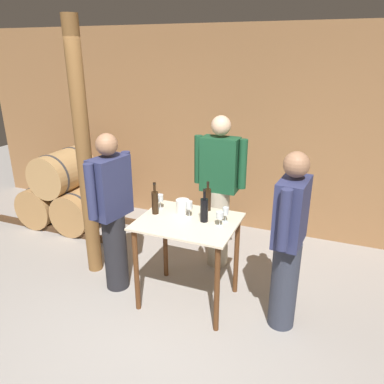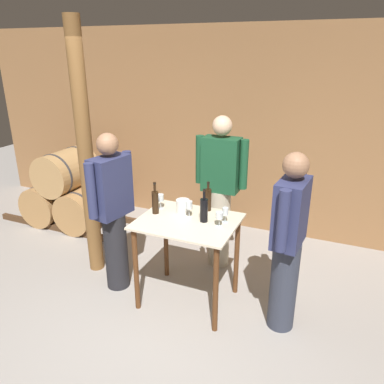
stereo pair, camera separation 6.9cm
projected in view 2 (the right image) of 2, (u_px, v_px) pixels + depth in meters
ground_plane at (143, 353)px, 3.14m from camera, size 14.00×14.00×0.00m
back_wall at (241, 133)px, 4.99m from camera, size 8.40×0.05×2.70m
barrel_rack at (69, 194)px, 5.38m from camera, size 2.05×0.77×1.10m
tasting_table at (188, 238)px, 3.57m from camera, size 0.92×0.75×0.89m
wooden_post at (86, 156)px, 3.90m from camera, size 0.16×0.16×2.70m
wine_bottle_far_left at (155, 201)px, 3.62m from camera, size 0.06×0.06×0.32m
wine_bottle_left at (208, 199)px, 3.68m from camera, size 0.07×0.07×0.30m
wine_bottle_center at (204, 209)px, 3.44m from camera, size 0.07×0.07×0.32m
wine_glass_near_left at (161, 198)px, 3.73m from camera, size 0.06×0.06×0.15m
wine_glass_near_center at (189, 206)px, 3.53m from camera, size 0.06×0.06×0.17m
wine_glass_near_right at (219, 216)px, 3.35m from camera, size 0.07×0.07×0.14m
wine_glass_far_side at (225, 212)px, 3.43m from camera, size 0.06×0.06×0.15m
ice_bucket at (183, 206)px, 3.65m from camera, size 0.13×0.13×0.14m
person_host at (220, 190)px, 4.14m from camera, size 0.59×0.24×1.75m
person_visitor_with_scarf at (113, 210)px, 3.74m from camera, size 0.29×0.58×1.66m
person_visitor_bearded at (288, 241)px, 3.16m from camera, size 0.25×0.59×1.64m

